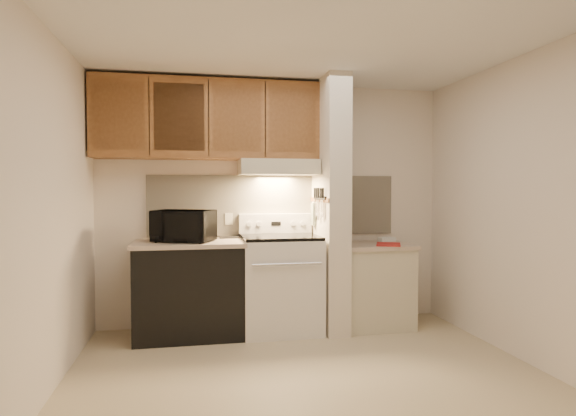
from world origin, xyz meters
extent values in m
plane|color=#C6B490|center=(0.00, 0.00, 0.00)|extent=(3.60, 3.60, 0.00)
plane|color=white|center=(0.00, 0.00, 2.50)|extent=(3.60, 3.60, 0.00)
cube|color=silver|center=(0.00, 1.50, 1.25)|extent=(3.60, 2.50, 0.02)
cube|color=silver|center=(-1.80, 0.00, 1.25)|extent=(0.02, 3.00, 2.50)
cube|color=silver|center=(1.80, 0.00, 1.25)|extent=(0.02, 3.00, 2.50)
cube|color=beige|center=(0.00, 1.49, 1.24)|extent=(2.60, 0.02, 0.63)
cube|color=silver|center=(0.00, 1.16, 0.46)|extent=(0.76, 0.65, 0.92)
cube|color=black|center=(0.00, 0.84, 0.50)|extent=(0.50, 0.01, 0.30)
cylinder|color=silver|center=(0.00, 0.80, 0.72)|extent=(0.65, 0.02, 0.02)
cube|color=black|center=(0.00, 1.16, 0.94)|extent=(0.74, 0.64, 0.03)
cube|color=silver|center=(0.00, 1.44, 1.05)|extent=(0.76, 0.08, 0.20)
cube|color=black|center=(0.00, 1.40, 1.05)|extent=(0.10, 0.01, 0.04)
cylinder|color=silver|center=(-0.28, 1.40, 1.05)|extent=(0.05, 0.02, 0.05)
cylinder|color=silver|center=(-0.18, 1.40, 1.05)|extent=(0.05, 0.02, 0.05)
cylinder|color=silver|center=(0.18, 1.40, 1.05)|extent=(0.05, 0.02, 0.05)
cylinder|color=silver|center=(0.28, 1.40, 1.05)|extent=(0.05, 0.02, 0.05)
cube|color=black|center=(-0.88, 1.17, 0.43)|extent=(1.00, 0.63, 0.87)
cube|color=#BAA591|center=(-0.88, 1.17, 0.89)|extent=(1.04, 0.67, 0.04)
cube|color=black|center=(-0.48, 1.36, 0.92)|extent=(0.20, 0.07, 0.01)
cylinder|color=#2E645E|center=(-0.83, 1.25, 0.96)|extent=(0.10, 0.10, 0.09)
cube|color=beige|center=(-0.48, 1.48, 1.10)|extent=(0.08, 0.01, 0.12)
imported|color=black|center=(-0.93, 1.15, 1.06)|extent=(0.64, 0.54, 0.30)
cube|color=beige|center=(0.51, 1.15, 1.25)|extent=(0.22, 0.70, 2.50)
cube|color=#915D32|center=(0.39, 1.15, 1.30)|extent=(0.01, 0.70, 0.04)
cube|color=black|center=(0.39, 1.10, 1.32)|extent=(0.02, 0.42, 0.04)
cube|color=silver|center=(0.38, 0.95, 1.22)|extent=(0.01, 0.03, 0.16)
cylinder|color=black|center=(0.38, 0.94, 1.37)|extent=(0.02, 0.02, 0.10)
cube|color=silver|center=(0.38, 1.01, 1.21)|extent=(0.01, 0.04, 0.18)
cylinder|color=black|center=(0.38, 1.01, 1.37)|extent=(0.02, 0.02, 0.10)
cube|color=silver|center=(0.38, 1.11, 1.20)|extent=(0.01, 0.04, 0.20)
cylinder|color=black|center=(0.38, 1.10, 1.37)|extent=(0.02, 0.02, 0.10)
cube|color=silver|center=(0.38, 1.17, 1.22)|extent=(0.01, 0.04, 0.16)
cylinder|color=black|center=(0.38, 1.18, 1.37)|extent=(0.02, 0.02, 0.10)
cube|color=silver|center=(0.38, 1.25, 1.21)|extent=(0.01, 0.04, 0.18)
cylinder|color=black|center=(0.38, 1.26, 1.37)|extent=(0.02, 0.02, 0.10)
cube|color=gray|center=(0.38, 1.32, 1.15)|extent=(0.03, 0.10, 0.23)
cube|color=beige|center=(0.97, 1.15, 0.40)|extent=(0.70, 0.60, 0.81)
cube|color=#BAA591|center=(0.97, 1.15, 0.83)|extent=(0.74, 0.64, 0.04)
cube|color=#AE201E|center=(1.07, 1.00, 0.86)|extent=(0.34, 0.38, 0.01)
cube|color=white|center=(1.19, 1.33, 0.87)|extent=(0.17, 0.12, 0.04)
cube|color=beige|center=(0.00, 1.28, 1.62)|extent=(0.78, 0.44, 0.15)
cube|color=beige|center=(0.00, 1.07, 1.58)|extent=(0.78, 0.04, 0.06)
cube|color=#915D32|center=(-0.69, 1.32, 2.08)|extent=(2.18, 0.33, 0.77)
cube|color=#915D32|center=(-1.51, 1.17, 2.08)|extent=(0.46, 0.01, 0.63)
cube|color=black|center=(-1.23, 1.16, 2.08)|extent=(0.01, 0.01, 0.73)
cube|color=#915D32|center=(-0.96, 1.17, 2.08)|extent=(0.46, 0.01, 0.63)
cube|color=black|center=(-0.69, 1.16, 2.08)|extent=(0.01, 0.01, 0.73)
cube|color=#915D32|center=(-0.42, 1.17, 2.08)|extent=(0.46, 0.01, 0.63)
cube|color=black|center=(-0.14, 1.16, 2.08)|extent=(0.01, 0.01, 0.73)
cube|color=#915D32|center=(0.13, 1.17, 2.08)|extent=(0.46, 0.01, 0.63)
camera|label=1|loc=(-0.84, -3.49, 1.40)|focal=30.00mm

